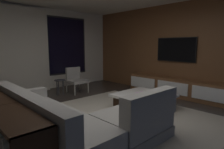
{
  "coord_description": "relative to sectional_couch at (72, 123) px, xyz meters",
  "views": [
    {
      "loc": [
        -2.37,
        -2.63,
        1.46
      ],
      "look_at": [
        0.68,
        0.59,
        0.8
      ],
      "focal_mm": 31.07,
      "sensor_mm": 36.0,
      "label": 1
    }
  ],
  "objects": [
    {
      "name": "mounted_tv",
      "position": [
        3.81,
        0.39,
        1.06
      ],
      "size": [
        0.05,
        1.22,
        0.7
      ],
      "color": "black"
    },
    {
      "name": "console_table_behind_couch",
      "position": [
        -0.91,
        0.13,
        0.12
      ],
      "size": [
        0.4,
        2.1,
        0.74
      ],
      "color": "black",
      "rests_on": "floor"
    },
    {
      "name": "back_wall_with_window",
      "position": [
        0.8,
        3.76,
        1.05
      ],
      "size": [
        6.6,
        0.3,
        2.7
      ],
      "color": "silver",
      "rests_on": "floor"
    },
    {
      "name": "side_stool",
      "position": [
        1.26,
        2.7,
        0.08
      ],
      "size": [
        0.32,
        0.32,
        0.46
      ],
      "color": "#333338",
      "rests_on": "floor"
    },
    {
      "name": "media_console",
      "position": [
        3.63,
        0.2,
        -0.04
      ],
      "size": [
        0.46,
        3.1,
        0.52
      ],
      "color": "brown",
      "rests_on": "floor"
    },
    {
      "name": "coffee_table",
      "position": [
        2.01,
        0.17,
        -0.1
      ],
      "size": [
        1.16,
        1.16,
        0.36
      ],
      "color": "black",
      "rests_on": "floor"
    },
    {
      "name": "area_rug",
      "position": [
        1.21,
        0.04,
        -0.28
      ],
      "size": [
        3.2,
        3.8,
        0.01
      ],
      "primitive_type": "cube",
      "color": "#ADA391",
      "rests_on": "floor"
    },
    {
      "name": "floor",
      "position": [
        0.86,
        0.14,
        -0.29
      ],
      "size": [
        9.2,
        9.2,
        0.0
      ],
      "primitive_type": "plane",
      "color": "#332B26"
    },
    {
      "name": "media_wall",
      "position": [
        3.92,
        0.14,
        1.06
      ],
      "size": [
        0.12,
        7.8,
        2.7
      ],
      "color": "brown",
      "rests_on": "floor"
    },
    {
      "name": "book_stack_on_coffee_table",
      "position": [
        1.9,
        0.11,
        0.1
      ],
      "size": [
        0.29,
        0.23,
        0.06
      ],
      "color": "#527C50",
      "rests_on": "coffee_table"
    },
    {
      "name": "sectional_couch",
      "position": [
        0.0,
        0.0,
        0.0
      ],
      "size": [
        1.98,
        2.5,
        0.82
      ],
      "color": "gray",
      "rests_on": "floor"
    },
    {
      "name": "accent_chair_near_window",
      "position": [
        1.8,
        2.69,
        0.14
      ],
      "size": [
        0.56,
        0.58,
        0.78
      ],
      "color": "#B2ADA0",
      "rests_on": "floor"
    }
  ]
}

